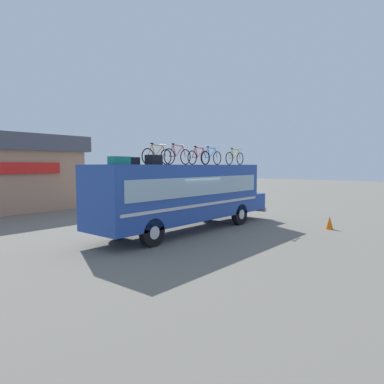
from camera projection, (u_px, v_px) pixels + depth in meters
ground_plane at (183, 232)px, 15.85m from camera, size 120.00×120.00×0.00m
bus at (186, 193)px, 15.87m from camera, size 10.86×2.38×3.10m
luggage_bag_1 at (119, 160)px, 12.51m from camera, size 0.73×0.44×0.29m
luggage_bag_2 at (130, 161)px, 13.48m from camera, size 0.61×0.54×0.29m
luggage_bag_3 at (154, 160)px, 13.85m from camera, size 0.59×0.44×0.39m
rooftop_bicycle_1 at (157, 156)px, 14.47m from camera, size 1.76×0.44×0.91m
rooftop_bicycle_2 at (178, 156)px, 15.57m from camera, size 1.82×0.44×0.96m
rooftop_bicycle_3 at (199, 157)px, 16.35m from camera, size 1.70×0.44×0.89m
rooftop_bicycle_4 at (211, 157)px, 17.51m from camera, size 1.75×0.44×0.94m
rooftop_bicycle_5 at (235, 158)px, 18.23m from camera, size 1.73×0.44×0.89m
traffic_cone at (330, 223)px, 16.46m from camera, size 0.36×0.36×0.64m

